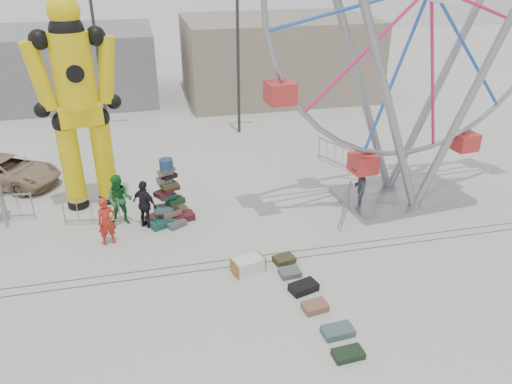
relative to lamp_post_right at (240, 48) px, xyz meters
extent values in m
plane|color=#9E9E99|center=(-3.09, -13.00, -4.48)|extent=(90.00, 90.00, 0.00)
cube|color=#47443F|center=(-3.09, -12.40, -4.48)|extent=(40.00, 0.04, 0.01)
cube|color=#47443F|center=(-3.09, -12.00, -4.48)|extent=(40.00, 0.04, 0.01)
cube|color=gray|center=(3.91, 7.00, -1.98)|extent=(12.00, 8.00, 5.00)
cube|color=gray|center=(-9.09, 9.00, -2.28)|extent=(10.00, 8.00, 4.40)
cylinder|color=#2D2D30|center=(-0.09, 0.00, -0.48)|extent=(0.16, 0.16, 8.00)
cylinder|color=#2D2D30|center=(-7.09, 2.00, -0.48)|extent=(0.16, 0.16, 8.00)
cube|color=#184A45|center=(-4.85, -9.30, -4.35)|extent=(0.96, 0.83, 0.26)
cube|color=#4A131F|center=(-4.00, -8.99, -4.36)|extent=(0.85, 0.67, 0.24)
cube|color=#452016|center=(-5.03, -8.82, -4.37)|extent=(0.86, 0.78, 0.22)
cube|color=#3B3A1D|center=(-4.17, -8.51, -4.36)|extent=(0.84, 0.69, 0.24)
cube|color=#575B5E|center=(-4.32, -9.43, -4.38)|extent=(0.82, 0.74, 0.20)
cube|color=black|center=(-4.67, -8.48, -4.37)|extent=(0.76, 0.60, 0.22)
cube|color=#895B45|center=(-4.48, -9.00, -4.11)|extent=(0.84, 0.74, 0.22)
cube|color=#455F63|center=(-4.73, -9.06, -3.90)|extent=(0.71, 0.54, 0.20)
cube|color=black|center=(-4.26, -8.94, -3.70)|extent=(0.75, 0.66, 0.20)
cube|color=#184A45|center=(-4.53, -8.86, -3.50)|extent=(0.70, 0.56, 0.18)
cube|color=#4A131F|center=(-4.68, -8.97, -3.32)|extent=(0.71, 0.66, 0.18)
cube|color=#452016|center=(-4.35, -8.90, -3.14)|extent=(0.62, 0.48, 0.18)
cube|color=#3B3A1D|center=(-4.46, -9.05, -2.97)|extent=(0.68, 0.59, 0.16)
cube|color=#575B5E|center=(-4.60, -8.96, -2.81)|extent=(0.57, 0.43, 0.16)
cube|color=black|center=(-4.40, -8.97, -2.66)|extent=(0.61, 0.54, 0.14)
cube|color=#895B45|center=(-4.54, -8.97, -2.52)|extent=(0.55, 0.44, 0.14)
cube|color=#455F63|center=(-4.44, -9.02, -2.38)|extent=(0.55, 0.49, 0.12)
cylinder|color=navy|center=(-4.48, -9.00, -2.16)|extent=(0.48, 0.48, 0.32)
sphere|color=black|center=(-7.91, -7.04, -4.32)|extent=(0.82, 0.82, 0.82)
cylinder|color=yellow|center=(-7.91, -7.04, -2.75)|extent=(0.76, 0.76, 3.46)
sphere|color=black|center=(-7.91, -7.04, -1.02)|extent=(0.86, 0.86, 0.86)
sphere|color=black|center=(-6.75, -6.80, -4.32)|extent=(0.82, 0.82, 0.82)
cylinder|color=yellow|center=(-6.75, -6.80, -2.75)|extent=(0.76, 0.76, 3.46)
sphere|color=black|center=(-6.75, -6.80, -1.02)|extent=(0.86, 0.86, 0.86)
cube|color=yellow|center=(-7.33, -6.92, -0.81)|extent=(1.65, 1.15, 0.76)
cylinder|color=yellow|center=(-7.33, -6.92, 0.81)|extent=(1.40, 1.40, 2.59)
sphere|color=black|center=(-7.33, -6.92, 2.11)|extent=(1.19, 1.19, 1.19)
sphere|color=yellow|center=(-7.33, -6.92, 2.76)|extent=(1.08, 1.08, 1.08)
sphere|color=black|center=(-8.23, -7.10, 1.89)|extent=(0.69, 0.69, 0.69)
cylinder|color=yellow|center=(-8.44, -7.14, 0.71)|extent=(0.98, 0.73, 2.43)
sphere|color=black|center=(-8.55, -7.16, -0.48)|extent=(0.56, 0.56, 0.56)
sphere|color=black|center=(-6.43, -6.74, 1.89)|extent=(0.69, 0.69, 0.69)
cylinder|color=yellow|center=(-6.22, -6.70, 0.71)|extent=(0.98, 0.73, 2.43)
sphere|color=black|center=(-6.11, -6.68, -0.48)|extent=(0.56, 0.56, 0.56)
cube|color=gray|center=(4.74, -9.22, -4.38)|extent=(5.30, 3.53, 0.20)
cylinder|color=gray|center=(3.25, -10.30, -0.48)|extent=(3.49, 0.68, 8.11)
cylinder|color=gray|center=(6.42, -9.94, -0.48)|extent=(3.49, 0.68, 8.11)
cylinder|color=gray|center=(3.05, -8.51, -0.48)|extent=(3.49, 0.68, 8.11)
cylinder|color=gray|center=(6.23, -8.15, -0.48)|extent=(3.49, 0.68, 8.11)
cube|color=red|center=(4.74, -9.22, -2.98)|extent=(0.99, 0.99, 0.70)
cube|color=silver|center=(-2.36, -12.76, -4.25)|extent=(1.10, 0.82, 0.46)
cube|color=#3B3A1D|center=(-1.12, -12.54, -4.38)|extent=(0.76, 0.63, 0.21)
cube|color=#575B5E|center=(-1.13, -13.23, -4.39)|extent=(0.67, 0.56, 0.18)
cube|color=black|center=(-0.96, -14.08, -4.36)|extent=(0.94, 0.71, 0.24)
cube|color=#895B45|center=(-0.91, -14.98, -4.38)|extent=(0.75, 0.58, 0.21)
cube|color=#455F63|center=(-0.65, -16.05, -4.38)|extent=(0.86, 0.57, 0.20)
cube|color=black|center=(-0.69, -16.86, -4.40)|extent=(0.80, 0.51, 0.17)
imported|color=#AE2518|center=(-6.65, -10.08, -3.64)|extent=(0.71, 0.58, 1.69)
imported|color=#1A6A2A|center=(-6.23, -8.77, -3.52)|extent=(1.06, 0.91, 1.92)
imported|color=black|center=(-5.36, -9.20, -3.57)|extent=(1.08, 1.05, 1.81)
imported|color=#22242E|center=(2.69, -9.57, -3.53)|extent=(1.05, 1.38, 1.90)
imported|color=#9A8063|center=(-10.94, -4.27, -3.86)|extent=(4.88, 3.95, 1.24)
camera|label=1|loc=(-5.03, -25.41, 4.78)|focal=35.00mm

